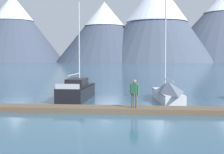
{
  "coord_description": "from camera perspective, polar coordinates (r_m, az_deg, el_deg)",
  "views": [
    {
      "loc": [
        1.21,
        -15.73,
        3.31
      ],
      "look_at": [
        0.0,
        6.0,
        2.0
      ],
      "focal_mm": 52.6,
      "sensor_mm": 36.0,
      "label": 1
    }
  ],
  "objects": [
    {
      "name": "sailboat_mid_dock_port",
      "position": [
        25.27,
        9.52,
        -2.45
      ],
      "size": [
        2.04,
        7.42,
        9.21
      ],
      "color": "silver",
      "rests_on": "ground"
    },
    {
      "name": "mountain_west_summit",
      "position": [
        235.52,
        -16.84,
        8.25
      ],
      "size": [
        69.14,
        69.14,
        45.6
      ],
      "color": "#424C60",
      "rests_on": "ground"
    },
    {
      "name": "ground_plane",
      "position": [
        16.12,
        -1.2,
        -8.41
      ],
      "size": [
        700.0,
        700.0,
        0.0
      ],
      "primitive_type": "plane",
      "color": "#335B75"
    },
    {
      "name": "mountain_central_massif",
      "position": [
        219.37,
        -1.35,
        7.99
      ],
      "size": [
        64.07,
        64.07,
        39.83
      ],
      "color": "#424C60",
      "rests_on": "ground"
    },
    {
      "name": "sailboat_second_berth",
      "position": [
        26.5,
        -5.9,
        -2.29
      ],
      "size": [
        2.27,
        7.26,
        7.78
      ],
      "color": "black",
      "rests_on": "ground"
    },
    {
      "name": "person_on_dock",
      "position": [
        19.53,
        3.94,
        -2.59
      ],
      "size": [
        0.54,
        0.37,
        1.69
      ],
      "color": "brown",
      "rests_on": "dock"
    },
    {
      "name": "dock",
      "position": [
        20.02,
        -0.32,
        -5.65
      ],
      "size": [
        28.48,
        2.95,
        0.3
      ],
      "color": "brown",
      "rests_on": "ground"
    },
    {
      "name": "mountain_shoulder_ridge",
      "position": [
        220.94,
        7.77,
        10.11
      ],
      "size": [
        74.94,
        74.94,
        54.65
      ],
      "color": "#4C566B",
      "rests_on": "ground"
    }
  ]
}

